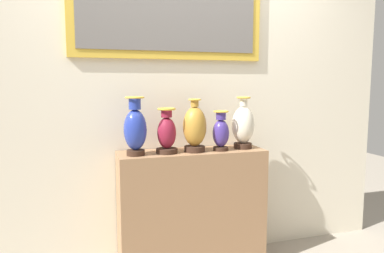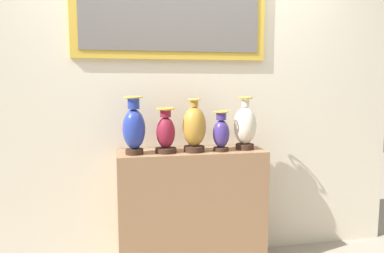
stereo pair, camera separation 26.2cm
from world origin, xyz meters
name	(u,v)px [view 2 (the right image)]	position (x,y,z in m)	size (l,w,h in m)	color
display_shelf	(192,209)	(0.00, 0.00, 0.45)	(1.10, 0.33, 0.90)	#99704C
back_wall	(186,69)	(0.00, 0.23, 1.51)	(3.54, 0.14, 2.99)	beige
vase_cobalt	(134,128)	(-0.42, -0.05, 1.09)	(0.16, 0.16, 0.41)	#382319
vase_burgundy	(166,133)	(-0.20, -0.04, 1.05)	(0.15, 0.15, 0.33)	#382319
vase_ochre	(194,128)	(0.01, -0.04, 1.08)	(0.17, 0.17, 0.39)	#382319
vase_indigo	(221,133)	(0.21, -0.05, 1.04)	(0.12, 0.12, 0.30)	#382319
vase_ivory	(245,126)	(0.41, -0.01, 1.08)	(0.17, 0.17, 0.40)	#382319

